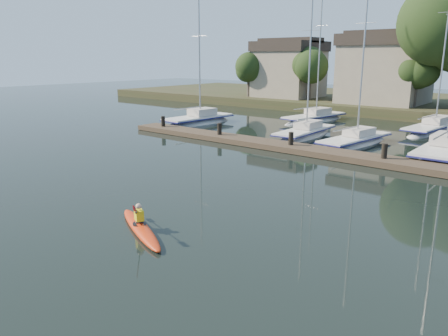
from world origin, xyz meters
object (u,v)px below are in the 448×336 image
Objects in this scene: dock at (334,154)px; sailboat_3 at (443,160)px; sailboat_2 at (355,147)px; sailboat_5 at (314,123)px; sailboat_0 at (199,126)px; sailboat_6 at (433,134)px; sailboat_1 at (305,139)px; kayak at (140,226)px.

sailboat_3 reaches higher than dock.
sailboat_5 reaches higher than sailboat_2.
sailboat_2 is at bearing 177.82° from sailboat_3.
sailboat_6 reaches higher than sailboat_0.
sailboat_1 is at bearing 179.36° from sailboat_2.
sailboat_5 is at bearing 51.49° from sailboat_0.
kayak is 25.06m from sailboat_0.
sailboat_2 is 11.35m from sailboat_5.
dock is at bearing -48.92° from sailboat_5.
dock is at bearing -48.92° from sailboat_1.
sailboat_5 reaches higher than dock.
sailboat_0 is 1.00× the size of sailboat_1.
kayak is at bearing -78.87° from sailboat_1.
sailboat_3 reaches higher than sailboat_1.
sailboat_0 is at bearing 178.09° from sailboat_3.
sailboat_5 is (-8.28, 12.92, -0.39)m from dock.
sailboat_3 is at bearing -66.33° from sailboat_6.
sailboat_6 is at bearing 80.72° from sailboat_2.
sailboat_5 is (7.24, 8.17, 0.03)m from sailboat_0.
sailboat_5 is at bearing 146.52° from sailboat_3.
sailboat_0 is (-15.57, 19.64, -0.38)m from kayak.
dock is 16.24m from sailboat_0.
sailboat_3 is (20.59, -0.34, 0.01)m from sailboat_0.
sailboat_0 is 20.60m from sailboat_3.
sailboat_6 reaches higher than sailboat_2.
sailboat_1 is at bearing -122.31° from sailboat_6.
sailboat_2 is at bearing -39.23° from sailboat_5.
kayak is 0.28× the size of sailboat_3.
sailboat_0 is 0.85× the size of sailboat_6.
sailboat_2 reaches higher than sailboat_0.
sailboat_3 is 9.90m from sailboat_6.
sailboat_5 reaches higher than sailboat_0.
sailboat_0 is at bearing 163.00° from dock.
sailboat_2 is at bearing -9.69° from sailboat_1.
kayak is 0.30× the size of sailboat_2.
dock is 13.96m from sailboat_6.
sailboat_1 reaches higher than kayak.
sailboat_2 is at bearing 2.20° from sailboat_0.
sailboat_0 is 0.90× the size of sailboat_5.
sailboat_0 is 0.97× the size of sailboat_2.
sailboat_6 is at bearing 110.67° from kayak.
sailboat_5 is (-7.65, 8.39, -0.01)m from sailboat_2.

